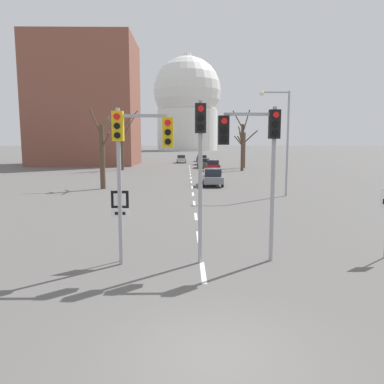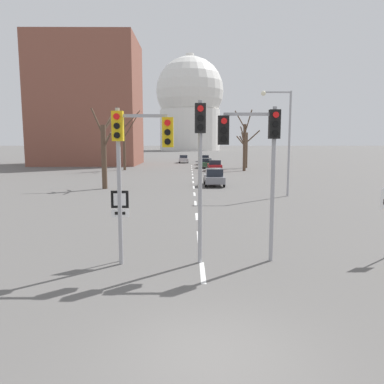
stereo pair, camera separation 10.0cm
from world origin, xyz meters
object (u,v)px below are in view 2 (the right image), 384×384
(traffic_signal_centre_tall, at_px, (200,152))
(sedan_near_right, at_px, (206,163))
(sedan_mid_centre, at_px, (215,165))
(sedan_far_left, at_px, (205,160))
(sedan_near_left, at_px, (214,177))
(traffic_signal_near_right, at_px, (257,145))
(sedan_distant_centre, at_px, (203,158))
(traffic_signal_near_left, at_px, (135,147))
(route_sign_post, at_px, (120,212))
(sedan_far_right, at_px, (184,159))
(street_lamp_right, at_px, (284,132))

(traffic_signal_centre_tall, xyz_separation_m, sedan_near_right, (2.32, 47.05, -3.01))
(sedan_mid_centre, bearing_deg, sedan_far_left, 93.08)
(traffic_signal_centre_tall, height_order, sedan_near_left, traffic_signal_centre_tall)
(traffic_signal_centre_tall, bearing_deg, sedan_mid_centre, 85.41)
(traffic_signal_near_right, bearing_deg, sedan_far_left, 89.43)
(sedan_near_right, distance_m, sedan_mid_centre, 6.42)
(traffic_signal_near_right, distance_m, sedan_near_left, 22.80)
(sedan_mid_centre, xyz_separation_m, sedan_distant_centre, (-0.61, 25.76, -0.06))
(sedan_far_left, bearing_deg, traffic_signal_near_left, -94.67)
(sedan_near_left, relative_size, sedan_distant_centre, 1.03)
(traffic_signal_near_right, height_order, sedan_near_right, traffic_signal_near_right)
(traffic_signal_near_right, relative_size, traffic_signal_centre_tall, 0.97)
(route_sign_post, bearing_deg, sedan_distant_centre, 85.35)
(sedan_near_right, relative_size, sedan_far_right, 1.11)
(route_sign_post, distance_m, sedan_near_right, 47.14)
(traffic_signal_near_right, distance_m, sedan_distant_centre, 66.37)
(traffic_signal_near_right, distance_m, street_lamp_right, 16.44)
(traffic_signal_near_left, distance_m, sedan_far_left, 56.25)
(sedan_near_left, bearing_deg, route_sign_post, -101.83)
(sedan_mid_centre, distance_m, sedan_far_left, 15.16)
(sedan_mid_centre, distance_m, sedan_far_right, 21.53)
(street_lamp_right, distance_m, sedan_mid_centre, 25.41)
(traffic_signal_centre_tall, distance_m, sedan_distant_centre, 66.59)
(traffic_signal_near_left, bearing_deg, sedan_far_left, 85.33)
(sedan_near_left, bearing_deg, street_lamp_right, -55.44)
(route_sign_post, distance_m, sedan_far_left, 55.89)
(street_lamp_right, bearing_deg, sedan_far_right, 100.12)
(sedan_distant_centre, bearing_deg, traffic_signal_near_right, -90.65)
(route_sign_post, height_order, sedan_distant_centre, route_sign_post)
(route_sign_post, height_order, sedan_far_left, route_sign_post)
(sedan_near_right, xyz_separation_m, sedan_mid_centre, (0.94, -6.35, 0.01))
(sedan_mid_centre, distance_m, sedan_distant_centre, 25.77)
(sedan_mid_centre, height_order, sedan_far_right, sedan_mid_centre)
(sedan_distant_centre, bearing_deg, street_lamp_right, -85.38)
(street_lamp_right, height_order, sedan_far_right, street_lamp_right)
(route_sign_post, bearing_deg, sedan_near_right, 83.84)
(traffic_signal_centre_tall, distance_m, sedan_near_right, 47.20)
(street_lamp_right, height_order, sedan_far_left, street_lamp_right)
(traffic_signal_near_right, distance_m, sedan_mid_centre, 40.67)
(traffic_signal_near_right, bearing_deg, sedan_far_right, 93.11)
(route_sign_post, relative_size, sedan_mid_centre, 0.64)
(route_sign_post, xyz_separation_m, sedan_mid_centre, (6.00, 40.51, -0.93))
(traffic_signal_centre_tall, height_order, route_sign_post, traffic_signal_centre_tall)
(traffic_signal_near_right, relative_size, route_sign_post, 2.09)
(sedan_near_right, height_order, sedan_distant_centre, sedan_near_right)
(route_sign_post, height_order, sedan_far_right, route_sign_post)
(sedan_far_left, bearing_deg, sedan_distant_centre, 88.92)
(traffic_signal_centre_tall, height_order, sedan_near_right, traffic_signal_centre_tall)
(street_lamp_right, distance_m, sedan_near_left, 9.30)
(traffic_signal_centre_tall, distance_m, sedan_near_left, 23.04)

